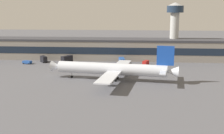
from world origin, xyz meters
TOP-DOWN VIEW (x-y plane):
  - ground_plane at (0.00, 0.00)m, footprint 600.00×600.00m
  - terminal_building at (0.00, 51.71)m, footprint 154.44×17.78m
  - airliner at (13.63, -2.09)m, footprint 55.86×48.11m
  - control_tower at (46.11, 55.22)m, footprint 9.98×9.98m
  - crew_van at (28.53, 32.92)m, footprint 4.00×5.65m
  - catering_truck at (-16.07, 36.13)m, footprint 5.95×7.51m
  - pushback_tractor at (-37.73, 31.67)m, footprint 5.29×3.68m
  - fuel_truck at (15.36, 35.73)m, footprint 4.03×8.73m
  - stair_truck at (-30.03, 37.46)m, footprint 5.50×6.25m

SIDE VIEW (x-z plane):
  - ground_plane at x=0.00m, z-range 0.00..0.00m
  - pushback_tractor at x=-37.73m, z-range 0.17..1.92m
  - crew_van at x=28.53m, z-range 0.18..2.73m
  - fuel_truck at x=15.36m, z-range 0.21..3.56m
  - stair_truck at x=-30.03m, z-range 0.20..3.75m
  - catering_truck at x=-16.07m, z-range 0.22..4.37m
  - airliner at x=13.63m, z-range -2.79..12.76m
  - terminal_building at x=0.00m, z-range 0.02..12.57m
  - control_tower at x=46.11m, z-range 4.10..38.30m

